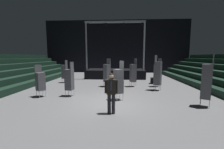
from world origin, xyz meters
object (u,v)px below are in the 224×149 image
Objects in this scene: chair_stack_front_right at (119,81)px; chair_stack_rear_left at (157,73)px; stage_riser at (115,73)px; equipment_road_case at (156,81)px; chair_stack_mid_left at (65,71)px; chair_stack_front_left at (107,73)px; chair_stack_mid_right at (133,73)px; chair_stack_aisle_left at (69,79)px; chair_stack_rear_right at (40,81)px; chair_stack_mid_centre at (158,73)px; man_with_tie at (111,91)px; chair_stack_rear_centre at (207,81)px.

chair_stack_rear_left is (3.14, 3.86, 0.04)m from chair_stack_front_right.
chair_stack_rear_left is at bearing -53.86° from stage_riser.
chair_stack_rear_left is at bearing -98.48° from equipment_road_case.
chair_stack_rear_left is at bearing -93.24° from chair_stack_mid_left.
chair_stack_front_left is at bearing -95.73° from stage_riser.
chair_stack_rear_left is (4.12, 0.21, 0.00)m from chair_stack_front_left.
chair_stack_mid_right is (1.15, 3.74, 0.04)m from chair_stack_front_right.
chair_stack_rear_right is at bearing 106.59° from chair_stack_aisle_left.
stage_riser is at bearing 0.37° from chair_stack_mid_right.
chair_stack_mid_left is at bearing -77.06° from chair_stack_mid_centre.
chair_stack_aisle_left is at bearing 99.09° from chair_stack_rear_left.
chair_stack_mid_centre is at bearing -76.81° from chair_stack_front_right.
chair_stack_front_left is (-0.52, -5.15, 0.56)m from stage_riser.
stage_riser is 8.83m from chair_stack_front_right.
chair_stack_front_right is at bearing 121.49° from chair_stack_rear_right.
chair_stack_mid_left is (-5.14, 5.22, -0.04)m from chair_stack_front_right.
stage_riser is at bearing -92.03° from man_with_tie.
stage_riser is 10.80m from chair_stack_rear_centre.
chair_stack_front_left is at bearing -13.52° from chair_stack_front_right.
chair_stack_mid_right is 2.71m from equipment_road_case.
equipment_road_case is (6.37, 4.47, -0.80)m from chair_stack_aisle_left.
equipment_road_case is at bearing 156.42° from chair_stack_rear_right.
equipment_road_case is (8.09, 4.72, -0.72)m from chair_stack_rear_right.
chair_stack_front_right is (0.29, 2.02, 0.10)m from man_with_tie.
stage_riser reaches higher than chair_stack_aisle_left.
chair_stack_mid_centre reaches higher than chair_stack_mid_left.
man_with_tie is at bearing 131.29° from chair_stack_rear_left.
chair_stack_mid_centre is at bearing 55.28° from chair_stack_rear_centre.
equipment_road_case is at bearing -75.23° from chair_stack_mid_right.
chair_stack_aisle_left is 7.82m from equipment_road_case.
chair_stack_mid_centre reaches higher than chair_stack_rear_left.
chair_stack_rear_centre is at bearing -178.79° from chair_stack_front_left.
chair_stack_mid_centre is (2.82, 2.52, 0.17)m from chair_stack_front_right.
equipment_road_case is (3.62, 7.13, -0.74)m from man_with_tie.
chair_stack_mid_centre is (3.81, -1.13, 0.13)m from chair_stack_front_left.
stage_riser is 2.88× the size of chair_stack_mid_right.
stage_riser is at bearing 17.67° from chair_stack_rear_left.
chair_stack_rear_right is (-3.78, -3.26, -0.17)m from chair_stack_front_left.
equipment_road_case is at bearing -119.31° from chair_stack_front_left.
chair_stack_mid_left is 2.37× the size of equipment_road_case.
chair_stack_mid_left is 0.93× the size of chair_stack_mid_right.
chair_stack_mid_right is at bearing -107.05° from man_with_tie.
chair_stack_aisle_left is at bearing 134.43° from chair_stack_rear_right.
chair_stack_front_left is 0.90× the size of chair_stack_rear_centre.
chair_stack_rear_right is at bearing 56.75° from chair_stack_front_right.
chair_stack_front_left is 0.90× the size of chair_stack_mid_centre.
chair_stack_front_left is 1.00× the size of chair_stack_mid_right.
chair_stack_front_right is at bearing -93.54° from chair_stack_aisle_left.
chair_stack_mid_centre is 7.89m from chair_stack_rear_right.
chair_stack_front_right is at bearing -16.54° from chair_stack_mid_centre.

